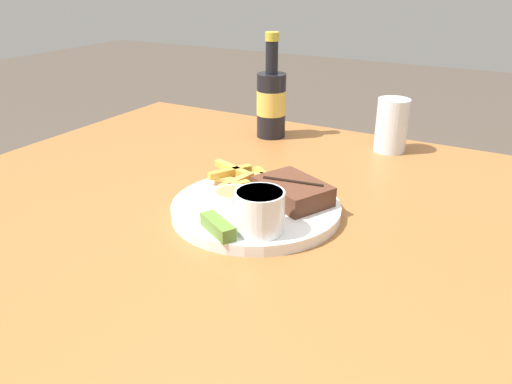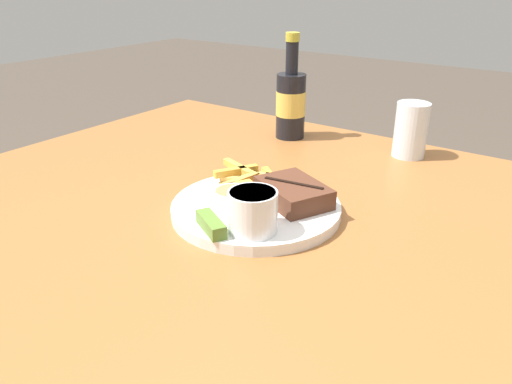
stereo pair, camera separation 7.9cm
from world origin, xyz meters
name	(u,v)px [view 1 (the left image)]	position (x,y,z in m)	size (l,w,h in m)	color
dining_table	(256,259)	(0.00, 0.00, 0.68)	(1.23, 1.01, 0.76)	#935B2D
dinner_plate	(256,208)	(0.00, 0.00, 0.77)	(0.27, 0.27, 0.02)	white
steak_portion	(292,191)	(0.05, 0.04, 0.80)	(0.14, 0.13, 0.03)	#512D1E
fries_pile	(246,180)	(-0.05, 0.06, 0.79)	(0.15, 0.14, 0.02)	gold
coleslaw_cup	(260,209)	(0.05, -0.08, 0.81)	(0.07, 0.07, 0.06)	white
dipping_sauce_cup	(232,198)	(-0.03, -0.03, 0.80)	(0.06, 0.06, 0.03)	silver
pickle_spear	(219,227)	(0.00, -0.11, 0.79)	(0.07, 0.05, 0.02)	#567A2D
fork_utensil	(230,188)	(-0.07, 0.03, 0.78)	(0.13, 0.06, 0.00)	#B7B7BC
knife_utensil	(267,195)	(0.00, 0.03, 0.78)	(0.11, 0.14, 0.01)	#B7B7BC
beer_bottle	(271,101)	(-0.17, 0.37, 0.85)	(0.07, 0.07, 0.24)	black
drinking_glass	(392,125)	(0.10, 0.41, 0.82)	(0.07, 0.07, 0.11)	silver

